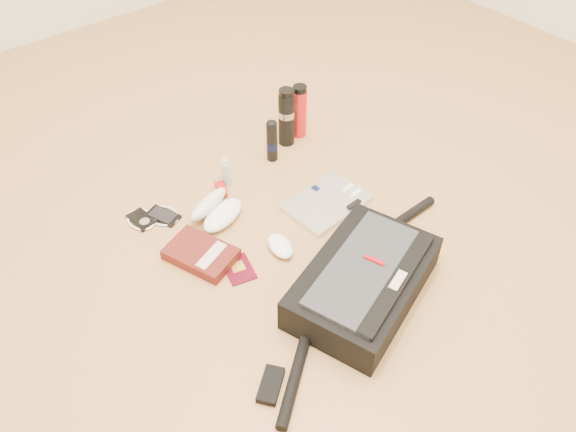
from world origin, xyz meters
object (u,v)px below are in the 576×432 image
at_px(laptop, 327,202).
at_px(thermos_black, 286,117).
at_px(messenger_bag, 363,282).
at_px(book, 201,254).
at_px(thermos_red, 299,111).

relative_size(laptop, thermos_black, 1.23).
xyz_separation_m(messenger_bag, thermos_black, (0.31, 0.76, 0.06)).
bearing_deg(thermos_black, messenger_bag, -112.50).
xyz_separation_m(laptop, thermos_black, (0.12, 0.38, 0.11)).
bearing_deg(laptop, book, 167.83).
distance_m(messenger_bag, thermos_black, 0.82).
distance_m(laptop, thermos_red, 0.45).
xyz_separation_m(laptop, book, (-0.49, 0.07, 0.01)).
relative_size(messenger_bag, book, 3.73).
distance_m(book, thermos_red, 0.77).
xyz_separation_m(messenger_bag, laptop, (0.19, 0.38, -0.05)).
relative_size(thermos_black, thermos_red, 1.08).
height_order(laptop, book, book).
bearing_deg(thermos_red, laptop, -116.56).
height_order(messenger_bag, laptop, messenger_bag).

